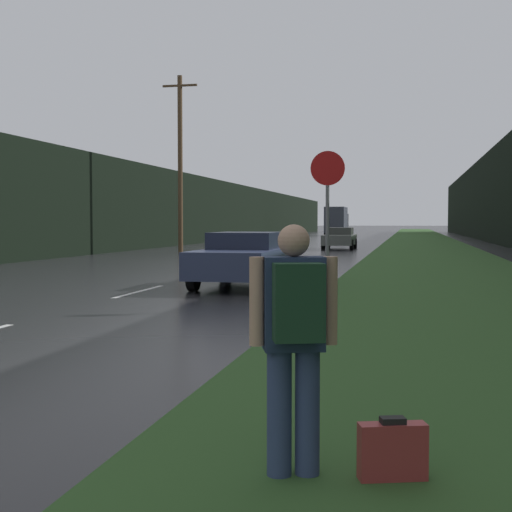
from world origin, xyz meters
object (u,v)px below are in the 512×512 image
object	(u,v)px
hitchhiker_with_backpack	(294,334)
car_passing_far	(340,238)
suitcase	(392,452)
stop_sign	(327,214)
delivery_truck	(337,221)
car_passing_near	(245,258)

from	to	relation	value
hitchhiker_with_backpack	car_passing_far	bearing A→B (deg)	77.35
suitcase	car_passing_far	xyz separation A→B (m)	(-3.98, 37.80, 0.47)
stop_sign	car_passing_far	distance (m)	28.98
suitcase	delivery_truck	world-z (taller)	delivery_truck
car_passing_far	stop_sign	bearing A→B (deg)	95.06
car_passing_near	car_passing_far	xyz separation A→B (m)	(0.00, 24.76, -0.05)
car_passing_far	car_passing_near	bearing A→B (deg)	90.00
stop_sign	delivery_truck	distance (m)	68.96
hitchhiker_with_backpack	delivery_truck	xyz separation A→B (m)	(-7.57, 77.67, 0.81)
delivery_truck	hitchhiker_with_backpack	bearing A→B (deg)	-84.44
stop_sign	hitchhiker_with_backpack	xyz separation A→B (m)	(0.83, -9.04, -0.85)
stop_sign	car_passing_far	xyz separation A→B (m)	(-2.55, 28.85, -1.13)
suitcase	delivery_truck	xyz separation A→B (m)	(-8.17, 77.58, 1.54)
stop_sign	hitchhiker_with_backpack	bearing A→B (deg)	-84.78
suitcase	car_passing_near	xyz separation A→B (m)	(-3.98, 13.04, 0.52)
car_passing_near	delivery_truck	world-z (taller)	delivery_truck
suitcase	car_passing_near	size ratio (longest dim) A/B	0.09
stop_sign	suitcase	world-z (taller)	stop_sign
stop_sign	delivery_truck	size ratio (longest dim) A/B	0.43
car_passing_far	delivery_truck	size ratio (longest dim) A/B	0.62
suitcase	car_passing_near	distance (m)	13.64
hitchhiker_with_backpack	delivery_truck	bearing A→B (deg)	77.82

